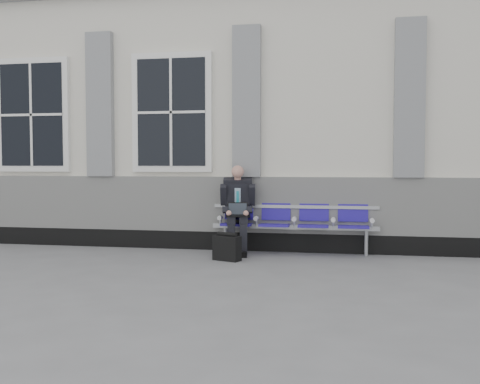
# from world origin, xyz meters

# --- Properties ---
(ground) EXTENTS (70.00, 70.00, 0.00)m
(ground) POSITION_xyz_m (0.00, 0.00, 0.00)
(ground) COLOR slate
(ground) RESTS_ON ground
(station_building) EXTENTS (14.40, 4.40, 4.49)m
(station_building) POSITION_xyz_m (-0.02, 3.47, 2.22)
(station_building) COLOR silver
(station_building) RESTS_ON ground
(bench) EXTENTS (2.60, 0.47, 0.91)m
(bench) POSITION_xyz_m (2.38, 1.32, 0.55)
(bench) COLOR #9EA0A3
(bench) RESTS_ON ground
(businessman) EXTENTS (0.58, 0.78, 1.38)m
(businessman) POSITION_xyz_m (1.50, 1.19, 0.75)
(businessman) COLOR black
(businessman) RESTS_ON ground
(briefcase) EXTENTS (0.44, 0.31, 0.42)m
(briefcase) POSITION_xyz_m (1.46, 0.53, 0.19)
(briefcase) COLOR black
(briefcase) RESTS_ON ground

